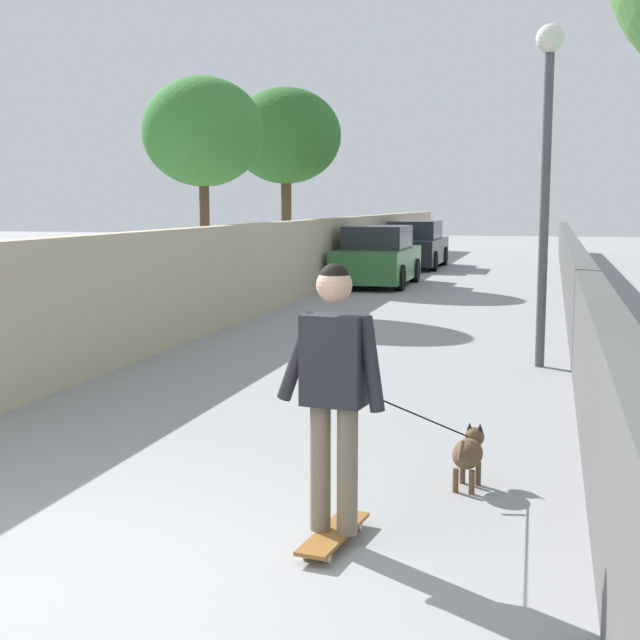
% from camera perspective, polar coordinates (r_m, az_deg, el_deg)
% --- Properties ---
extents(ground_plane, '(80.00, 80.00, 0.00)m').
position_cam_1_polar(ground_plane, '(18.18, 6.75, 0.88)').
color(ground_plane, gray).
extents(wall_left, '(48.00, 0.30, 1.74)m').
position_cam_1_polar(wall_left, '(16.84, -4.25, 3.35)').
color(wall_left, tan).
rests_on(wall_left, ground).
extents(fence_right, '(48.00, 0.30, 1.30)m').
position_cam_1_polar(fence_right, '(15.95, 16.38, 2.03)').
color(fence_right, '#4C4C4C').
rests_on(fence_right, ground).
extents(tree_left_far, '(2.97, 2.97, 5.19)m').
position_cam_1_polar(tree_left_far, '(23.99, -2.24, 11.86)').
color(tree_left_far, '#473523').
rests_on(tree_left_far, ground).
extents(tree_left_distant, '(2.48, 2.48, 4.66)m').
position_cam_1_polar(tree_left_distant, '(18.29, -7.63, 12.02)').
color(tree_left_distant, '#473523').
rests_on(tree_left_distant, ground).
extents(lamp_post, '(0.36, 0.36, 4.34)m').
position_cam_1_polar(lamp_post, '(11.64, 14.59, 11.55)').
color(lamp_post, '#4C4C51').
rests_on(lamp_post, ground).
extents(skateboard, '(0.82, 0.30, 0.08)m').
position_cam_1_polar(skateboard, '(5.63, 0.90, -13.76)').
color(skateboard, brown).
rests_on(skateboard, ground).
extents(person_skateboarder, '(0.27, 0.72, 1.68)m').
position_cam_1_polar(person_skateboarder, '(5.35, 0.92, -3.74)').
color(person_skateboarder, '#726651').
rests_on(person_skateboarder, skateboard).
extents(dog, '(1.61, 0.85, 1.06)m').
position_cam_1_polar(dog, '(6.70, 9.64, -8.48)').
color(dog, brown).
rests_on(dog, ground).
extents(car_near, '(3.87, 1.80, 1.54)m').
position_cam_1_polar(car_near, '(22.67, 3.77, 4.06)').
color(car_near, '#336B38').
rests_on(car_near, ground).
extents(car_far, '(4.31, 1.80, 1.54)m').
position_cam_1_polar(car_far, '(29.01, 6.22, 4.82)').
color(car_far, black).
rests_on(car_far, ground).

